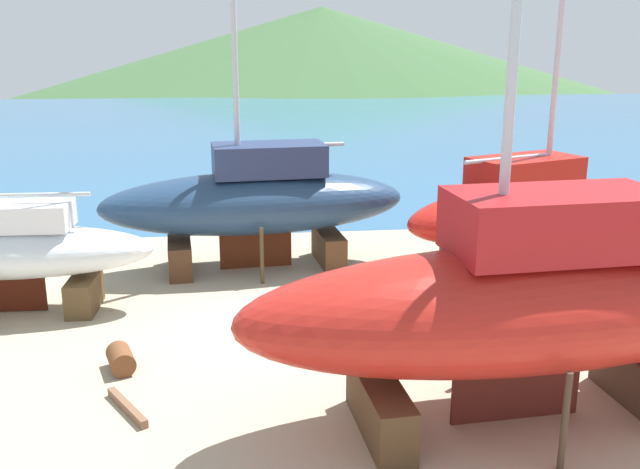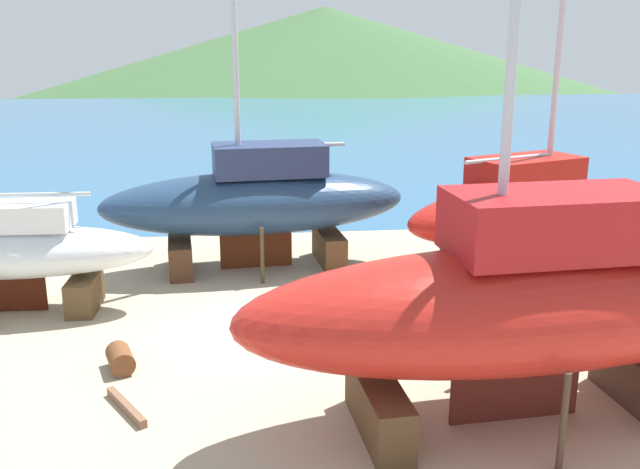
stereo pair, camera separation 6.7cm
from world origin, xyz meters
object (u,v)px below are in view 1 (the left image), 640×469
sailboat_large_starboard (525,302)px  sailboat_far_slipway (256,200)px  sailboat_mid_port (6,250)px  barrel_tar_black (121,359)px  sailboat_small_center (532,209)px

sailboat_large_starboard → sailboat_far_slipway: 11.01m
sailboat_mid_port → barrel_tar_black: 5.39m
sailboat_small_center → sailboat_far_slipway: size_ratio=0.90×
sailboat_mid_port → sailboat_far_slipway: sailboat_far_slipway is taller
sailboat_small_center → barrel_tar_black: size_ratio=16.88×
sailboat_far_slipway → barrel_tar_black: 7.94m
sailboat_mid_port → sailboat_small_center: bearing=-172.3°
sailboat_mid_port → sailboat_large_starboard: size_ratio=0.73×
sailboat_mid_port → sailboat_far_slipway: size_ratio=0.82×
sailboat_large_starboard → barrel_tar_black: sailboat_large_starboard is taller
sailboat_far_slipway → barrel_tar_black: (-3.19, -7.01, -1.92)m
sailboat_mid_port → sailboat_large_starboard: 13.25m
sailboat_small_center → sailboat_large_starboard: (-3.74, -8.55, 0.36)m
sailboat_small_center → barrel_tar_black: (-11.64, -5.61, -1.77)m
sailboat_far_slipway → sailboat_large_starboard: bearing=110.0°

